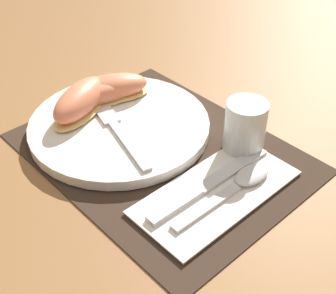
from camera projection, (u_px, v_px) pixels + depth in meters
ground_plane at (162, 153)px, 0.69m from camera, size 3.00×3.00×0.00m
placemat at (162, 152)px, 0.69m from camera, size 0.40×0.31×0.00m
plate at (119, 125)px, 0.72m from camera, size 0.28×0.28×0.02m
juice_glass at (245, 129)px, 0.67m from camera, size 0.06×0.06×0.08m
napkin at (216, 192)px, 0.62m from camera, size 0.11×0.23×0.00m
knife at (208, 185)px, 0.62m from camera, size 0.02×0.21×0.01m
spoon at (240, 183)px, 0.62m from camera, size 0.03×0.17×0.01m
fork at (115, 126)px, 0.70m from camera, size 0.20×0.07×0.00m
citrus_wedge_0 at (113, 88)px, 0.76m from camera, size 0.10×0.13×0.04m
citrus_wedge_1 at (103, 94)px, 0.75m from camera, size 0.07×0.12×0.03m
citrus_wedge_2 at (86, 98)px, 0.74m from camera, size 0.06×0.11×0.03m
citrus_wedge_3 at (80, 101)px, 0.73m from camera, size 0.10×0.14×0.05m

